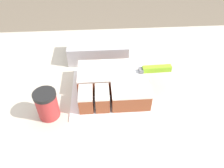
{
  "coord_description": "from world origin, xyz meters",
  "views": [
    {
      "loc": [
        -0.06,
        -0.59,
        1.53
      ],
      "look_at": [
        -0.01,
        0.03,
        0.98
      ],
      "focal_mm": 35.0,
      "sensor_mm": 36.0,
      "label": 1
    }
  ],
  "objects_px": {
    "knife": "(147,70)",
    "storage_box": "(98,49)",
    "coffee_cup": "(47,105)",
    "cake": "(113,83)",
    "cake_board": "(112,91)"
  },
  "relations": [
    {
      "from": "knife",
      "to": "coffee_cup",
      "type": "height_order",
      "value": "coffee_cup"
    },
    {
      "from": "cake",
      "to": "coffee_cup",
      "type": "xyz_separation_m",
      "value": [
        -0.23,
        -0.11,
        0.01
      ]
    },
    {
      "from": "cake_board",
      "to": "coffee_cup",
      "type": "xyz_separation_m",
      "value": [
        -0.23,
        -0.1,
        0.05
      ]
    },
    {
      "from": "storage_box",
      "to": "cake",
      "type": "bearing_deg",
      "value": -77.74
    },
    {
      "from": "cake_board",
      "to": "knife",
      "type": "relative_size",
      "value": 0.98
    },
    {
      "from": "knife",
      "to": "storage_box",
      "type": "height_order",
      "value": "knife"
    },
    {
      "from": "knife",
      "to": "coffee_cup",
      "type": "bearing_deg",
      "value": 17.71
    },
    {
      "from": "knife",
      "to": "storage_box",
      "type": "relative_size",
      "value": 1.18
    },
    {
      "from": "knife",
      "to": "cake",
      "type": "bearing_deg",
      "value": 7.05
    },
    {
      "from": "cake_board",
      "to": "cake",
      "type": "distance_m",
      "value": 0.04
    },
    {
      "from": "knife",
      "to": "cake_board",
      "type": "bearing_deg",
      "value": 8.16
    },
    {
      "from": "coffee_cup",
      "to": "knife",
      "type": "bearing_deg",
      "value": 19.42
    },
    {
      "from": "storage_box",
      "to": "cake_board",
      "type": "bearing_deg",
      "value": -78.76
    },
    {
      "from": "coffee_cup",
      "to": "storage_box",
      "type": "distance_m",
      "value": 0.39
    },
    {
      "from": "cake_board",
      "to": "cake",
      "type": "relative_size",
      "value": 1.2
    }
  ]
}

